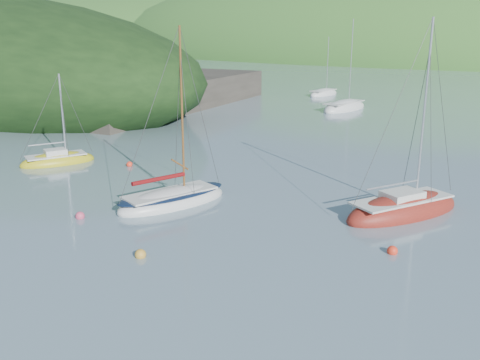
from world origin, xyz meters
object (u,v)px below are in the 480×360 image
Objects in this scene: sailboat_yellow at (58,161)px; distant_sloop_c at (324,94)px; sloop_red at (403,211)px; distant_sloop_a at (344,108)px; daysailer_white at (172,200)px.

distant_sloop_c is at bearing 116.88° from sailboat_yellow.
distant_sloop_a is at bearing 145.32° from sloop_red.
sailboat_yellow is at bearing -81.93° from distant_sloop_c.
distant_sloop_a reaches higher than sloop_red.
distant_sloop_c is at bearing 132.72° from distant_sloop_a.
distant_sloop_a is 14.27m from distant_sloop_c.
daysailer_white is at bearing -67.48° from distant_sloop_c.
sloop_red is 0.96× the size of distant_sloop_a.
sailboat_yellow is 0.62× the size of distant_sloop_a.
sloop_red reaches higher than daysailer_white.
daysailer_white reaches higher than sailboat_yellow.
sailboat_yellow is (-13.23, 1.81, -0.06)m from daysailer_white.
daysailer_white is at bearing -126.62° from sloop_red.
distant_sloop_a is 1.27× the size of distant_sloop_c.
sloop_red is at bearing 32.60° from sailboat_yellow.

